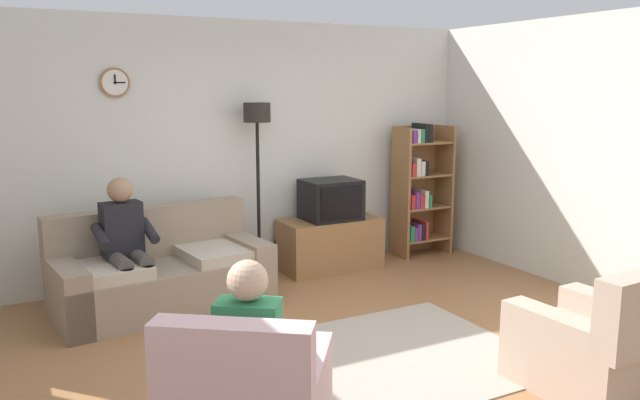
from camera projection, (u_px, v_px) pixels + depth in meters
The scene contains 12 objects.
ground_plane at pixel (363, 361), 4.72m from camera, with size 12.00×12.00×0.00m, color #9E6B42.
back_wall_assembly at pixel (234, 149), 6.79m from camera, with size 6.20×0.17×2.70m.
right_wall at pixel (632, 160), 5.79m from camera, with size 0.12×5.80×2.70m, color silver.
couch at pixel (162, 275), 5.81m from camera, with size 1.99×1.09×0.90m.
tv_stand at pixel (330, 244), 7.06m from camera, with size 1.10×0.56×0.57m.
tv at pixel (331, 200), 6.95m from camera, with size 0.60×0.49×0.44m.
bookshelf at pixel (418, 188), 7.60m from camera, with size 0.68×0.36×1.59m.
floor_lamp at pixel (257, 142), 6.57m from camera, with size 0.28×0.28×1.85m.
armchair_near_bookshelf at pixel (594, 348), 4.24m from camera, with size 0.85×0.92×0.90m.
area_rug at pixel (380, 360), 4.73m from camera, with size 2.20×1.70×0.01m, color #AD9E8E.
person_on_couch at pixel (126, 240), 5.50m from camera, with size 0.54×0.57×1.24m.
person_in_left_armchair at pixel (253, 346), 3.49m from camera, with size 0.62×0.64×1.12m.
Camera 1 is at (-2.36, -3.76, 2.02)m, focal length 35.62 mm.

